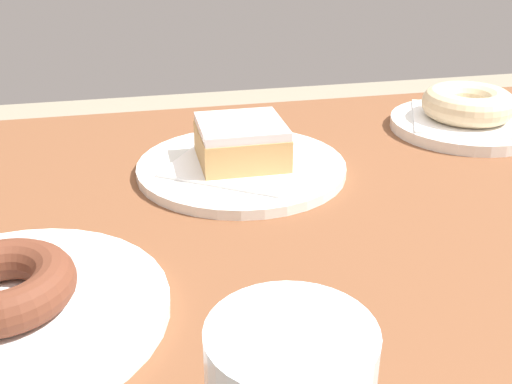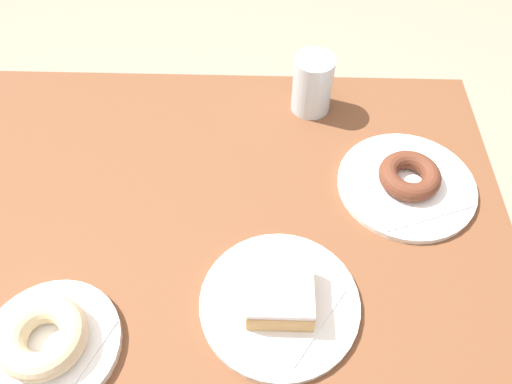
{
  "view_description": "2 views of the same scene",
  "coord_description": "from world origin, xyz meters",
  "px_view_note": "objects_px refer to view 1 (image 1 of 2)",
  "views": [
    {
      "loc": [
        -0.31,
        -0.49,
        1.04
      ],
      "look_at": [
        -0.2,
        0.03,
        0.79
      ],
      "focal_mm": 43.72,
      "sensor_mm": 36.0,
      "label": 1
    },
    {
      "loc": [
        -0.17,
        0.46,
        1.44
      ],
      "look_at": [
        -0.15,
        -0.04,
        0.8
      ],
      "focal_mm": 35.22,
      "sensor_mm": 36.0,
      "label": 2
    }
  ],
  "objects_px": {
    "plate_glazed_square": "(241,167)",
    "donut_glazed_square": "(241,142)",
    "plate_sugar_ring": "(465,125)",
    "donut_sugar_ring": "(468,104)",
    "plate_chocolate_ring": "(8,313)",
    "donut_chocolate_ring": "(2,285)"
  },
  "relations": [
    {
      "from": "donut_sugar_ring",
      "to": "donut_chocolate_ring",
      "type": "height_order",
      "value": "donut_sugar_ring"
    },
    {
      "from": "plate_sugar_ring",
      "to": "plate_chocolate_ring",
      "type": "xyz_separation_m",
      "value": [
        -0.53,
        -0.3,
        -0.0
      ]
    },
    {
      "from": "donut_chocolate_ring",
      "to": "plate_glazed_square",
      "type": "height_order",
      "value": "donut_chocolate_ring"
    },
    {
      "from": "plate_sugar_ring",
      "to": "donut_glazed_square",
      "type": "relative_size",
      "value": 2.08
    },
    {
      "from": "donut_sugar_ring",
      "to": "plate_chocolate_ring",
      "type": "distance_m",
      "value": 0.61
    },
    {
      "from": "plate_glazed_square",
      "to": "donut_glazed_square",
      "type": "height_order",
      "value": "donut_glazed_square"
    },
    {
      "from": "plate_sugar_ring",
      "to": "donut_chocolate_ring",
      "type": "height_order",
      "value": "donut_chocolate_ring"
    },
    {
      "from": "donut_sugar_ring",
      "to": "donut_glazed_square",
      "type": "distance_m",
      "value": 0.32
    },
    {
      "from": "plate_chocolate_ring",
      "to": "donut_chocolate_ring",
      "type": "distance_m",
      "value": 0.02
    },
    {
      "from": "plate_glazed_square",
      "to": "donut_glazed_square",
      "type": "distance_m",
      "value": 0.03
    },
    {
      "from": "donut_chocolate_ring",
      "to": "donut_glazed_square",
      "type": "bearing_deg",
      "value": 46.13
    },
    {
      "from": "plate_chocolate_ring",
      "to": "donut_glazed_square",
      "type": "height_order",
      "value": "donut_glazed_square"
    },
    {
      "from": "plate_chocolate_ring",
      "to": "donut_chocolate_ring",
      "type": "xyz_separation_m",
      "value": [
        0.0,
        0.0,
        0.02
      ]
    },
    {
      "from": "donut_chocolate_ring",
      "to": "plate_glazed_square",
      "type": "distance_m",
      "value": 0.32
    },
    {
      "from": "plate_chocolate_ring",
      "to": "plate_glazed_square",
      "type": "distance_m",
      "value": 0.31
    },
    {
      "from": "donut_glazed_square",
      "to": "plate_chocolate_ring",
      "type": "bearing_deg",
      "value": -133.87
    },
    {
      "from": "donut_sugar_ring",
      "to": "donut_chocolate_ring",
      "type": "bearing_deg",
      "value": -150.62
    },
    {
      "from": "donut_sugar_ring",
      "to": "donut_chocolate_ring",
      "type": "distance_m",
      "value": 0.61
    },
    {
      "from": "donut_sugar_ring",
      "to": "plate_chocolate_ring",
      "type": "xyz_separation_m",
      "value": [
        -0.53,
        -0.3,
        -0.03
      ]
    },
    {
      "from": "donut_sugar_ring",
      "to": "plate_chocolate_ring",
      "type": "bearing_deg",
      "value": -150.62
    },
    {
      "from": "donut_sugar_ring",
      "to": "plate_glazed_square",
      "type": "bearing_deg",
      "value": -166.97
    },
    {
      "from": "donut_sugar_ring",
      "to": "plate_sugar_ring",
      "type": "bearing_deg",
      "value": 0.0
    }
  ]
}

